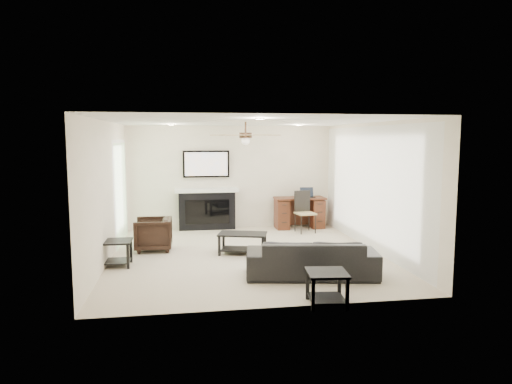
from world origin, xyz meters
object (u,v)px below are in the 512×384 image
at_px(desk, 299,213).
at_px(fireplace_unit, 207,190).
at_px(armchair, 153,234).
at_px(coffee_table, 243,243).
at_px(sofa, 312,258).

bearing_deg(desk, fireplace_unit, 175.17).
xyz_separation_m(armchair, fireplace_unit, (1.16, 1.94, 0.63)).
bearing_deg(coffee_table, armchair, 178.15).
distance_m(armchair, fireplace_unit, 2.34).
distance_m(coffee_table, fireplace_unit, 2.65).
height_order(sofa, fireplace_unit, fireplace_unit).
relative_size(sofa, fireplace_unit, 1.08).
bearing_deg(sofa, coffee_table, -51.03).
xyz_separation_m(sofa, armchair, (-2.60, 2.15, 0.02)).
relative_size(fireplace_unit, desk, 1.57).
bearing_deg(fireplace_unit, coffee_table, -77.70).
bearing_deg(armchair, desk, 118.05).
relative_size(coffee_table, desk, 0.74).
bearing_deg(fireplace_unit, armchair, -120.88).
height_order(armchair, fireplace_unit, fireplace_unit).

